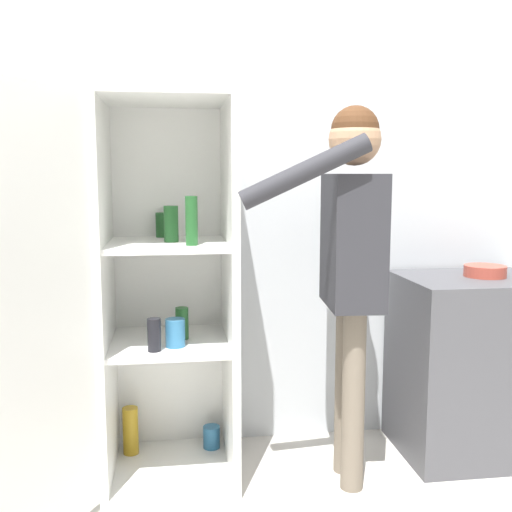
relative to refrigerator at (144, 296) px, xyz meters
The scene contains 5 objects.
wall_back 0.65m from the refrigerator, 56.77° to the left, with size 7.00×0.06×2.55m.
refrigerator is the anchor object (origin of this frame).
person 0.93m from the refrigerator, ahead, with size 0.65×0.52×1.68m.
counter 1.65m from the refrigerator, ahead, with size 0.70×0.57×0.89m.
bowl 1.65m from the refrigerator, ahead, with size 0.20×0.20×0.06m.
Camera 1 is at (-0.15, -2.06, 1.39)m, focal length 42.00 mm.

